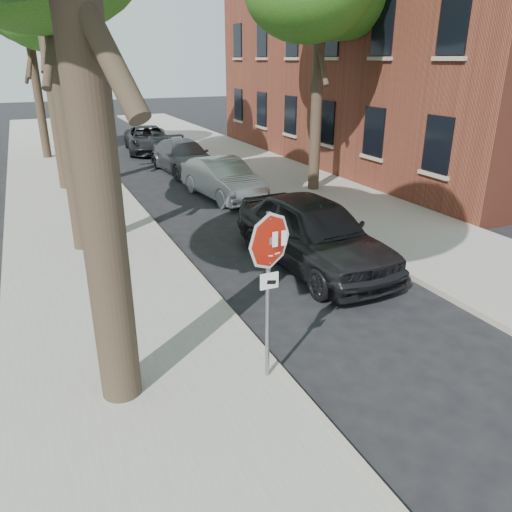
{
  "coord_description": "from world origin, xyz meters",
  "views": [
    {
      "loc": [
        -3.52,
        -5.8,
        4.63
      ],
      "look_at": [
        -0.82,
        0.15,
        2.05
      ],
      "focal_mm": 35.0,
      "sensor_mm": 36.0,
      "label": 1
    }
  ],
  "objects_px": {
    "car_a": "(313,232)",
    "car_c": "(184,157)",
    "car_d": "(148,139)",
    "stop_sign": "(269,266)",
    "car_b": "(223,179)"
  },
  "relations": [
    {
      "from": "car_a",
      "to": "car_c",
      "type": "xyz_separation_m",
      "value": [
        0.32,
        11.56,
        -0.16
      ]
    },
    {
      "from": "car_a",
      "to": "car_d",
      "type": "bearing_deg",
      "value": 87.09
    },
    {
      "from": "stop_sign",
      "to": "car_a",
      "type": "xyz_separation_m",
      "value": [
        2.98,
        3.76,
        -1.1
      ]
    },
    {
      "from": "car_a",
      "to": "car_b",
      "type": "xyz_separation_m",
      "value": [
        0.32,
        6.8,
        -0.15
      ]
    },
    {
      "from": "stop_sign",
      "to": "car_a",
      "type": "relative_size",
      "value": 0.53
    },
    {
      "from": "stop_sign",
      "to": "car_d",
      "type": "height_order",
      "value": "stop_sign"
    },
    {
      "from": "car_a",
      "to": "car_d",
      "type": "distance_m",
      "value": 17.28
    },
    {
      "from": "car_b",
      "to": "car_c",
      "type": "xyz_separation_m",
      "value": [
        0.0,
        4.76,
        -0.01
      ]
    },
    {
      "from": "car_d",
      "to": "car_c",
      "type": "bearing_deg",
      "value": -80.91
    },
    {
      "from": "stop_sign",
      "to": "car_d",
      "type": "xyz_separation_m",
      "value": [
        3.06,
        21.04,
        -1.28
      ]
    },
    {
      "from": "car_a",
      "to": "car_c",
      "type": "distance_m",
      "value": 11.57
    },
    {
      "from": "stop_sign",
      "to": "car_b",
      "type": "bearing_deg",
      "value": 72.65
    },
    {
      "from": "stop_sign",
      "to": "car_c",
      "type": "distance_m",
      "value": 15.73
    },
    {
      "from": "stop_sign",
      "to": "car_d",
      "type": "bearing_deg",
      "value": 81.73
    },
    {
      "from": "stop_sign",
      "to": "car_b",
      "type": "distance_m",
      "value": 11.14
    }
  ]
}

